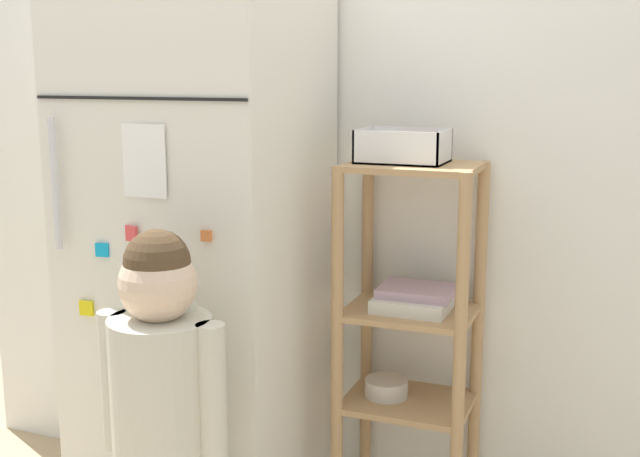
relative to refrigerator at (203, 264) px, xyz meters
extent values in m
cube|color=silver|center=(0.13, 0.34, 0.25)|extent=(2.55, 0.03, 2.25)
cube|color=silver|center=(0.00, 0.00, 0.00)|extent=(0.65, 0.62, 1.75)
cube|color=black|center=(0.00, -0.31, 0.51)|extent=(0.63, 0.01, 0.01)
cylinder|color=silver|center=(-0.26, -0.33, 0.28)|extent=(0.02, 0.02, 0.36)
cube|color=white|center=(0.01, -0.31, 0.35)|extent=(0.13, 0.01, 0.19)
cube|color=#61F23D|center=(-0.02, -0.31, 0.11)|extent=(0.04, 0.01, 0.03)
cube|color=orange|center=(0.19, -0.31, 0.16)|extent=(0.03, 0.01, 0.03)
cube|color=yellow|center=(-0.19, -0.31, -0.07)|extent=(0.04, 0.01, 0.04)
cube|color=#10A1DF|center=(-0.13, -0.31, 0.10)|extent=(0.04, 0.02, 0.04)
cube|color=purple|center=(0.09, -0.31, -0.33)|extent=(0.04, 0.01, 0.04)
cube|color=#4EC430|center=(0.06, -0.31, -0.39)|extent=(0.03, 0.02, 0.03)
cube|color=#E54343|center=(-0.03, -0.31, 0.15)|extent=(0.04, 0.02, 0.04)
cylinder|color=beige|center=(0.16, -0.49, -0.22)|extent=(0.25, 0.25, 0.42)
sphere|color=beige|center=(0.16, -0.41, -0.02)|extent=(0.11, 0.11, 0.11)
sphere|color=beige|center=(0.16, -0.49, 0.08)|extent=(0.19, 0.19, 0.19)
sphere|color=#4C3823|center=(0.16, -0.49, 0.13)|extent=(0.16, 0.16, 0.16)
cylinder|color=beige|center=(0.02, -0.49, -0.19)|extent=(0.07, 0.07, 0.36)
cylinder|color=beige|center=(0.30, -0.49, -0.19)|extent=(0.07, 0.07, 0.36)
cylinder|color=tan|center=(0.43, 0.01, -0.28)|extent=(0.04, 0.04, 1.19)
cylinder|color=tan|center=(0.79, 0.01, -0.28)|extent=(0.04, 0.04, 1.19)
cylinder|color=tan|center=(0.43, 0.29, -0.28)|extent=(0.04, 0.04, 1.19)
cylinder|color=tan|center=(0.79, 0.29, -0.28)|extent=(0.04, 0.04, 1.19)
cube|color=tan|center=(0.61, 0.15, 0.31)|extent=(0.38, 0.30, 0.02)
cube|color=tan|center=(0.61, 0.15, -0.13)|extent=(0.38, 0.30, 0.02)
cube|color=tan|center=(0.61, 0.15, -0.41)|extent=(0.38, 0.30, 0.02)
cube|color=silver|center=(0.62, 0.14, -0.10)|extent=(0.22, 0.17, 0.04)
cube|color=#B293A3|center=(0.63, 0.17, -0.07)|extent=(0.22, 0.17, 0.03)
cylinder|color=beige|center=(0.54, 0.15, -0.38)|extent=(0.13, 0.13, 0.05)
cube|color=white|center=(0.58, 0.17, 0.32)|extent=(0.25, 0.18, 0.01)
cube|color=white|center=(0.58, 0.08, 0.36)|extent=(0.25, 0.01, 0.10)
cube|color=white|center=(0.58, 0.26, 0.36)|extent=(0.25, 0.01, 0.10)
cube|color=white|center=(0.46, 0.17, 0.36)|extent=(0.01, 0.18, 0.10)
cube|color=white|center=(0.70, 0.17, 0.36)|extent=(0.01, 0.18, 0.10)
sphere|color=maroon|center=(0.61, 0.18, 0.36)|extent=(0.08, 0.08, 0.08)
camera|label=1|loc=(1.19, -2.06, 0.58)|focal=44.52mm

